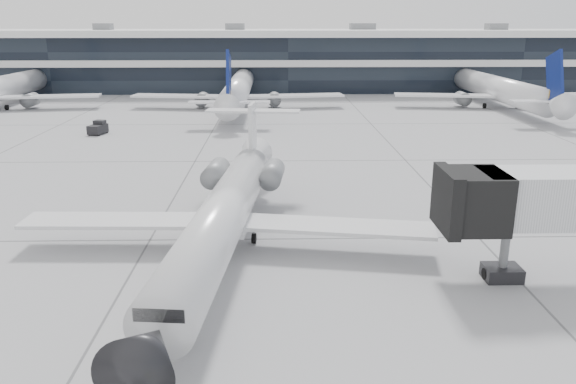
{
  "coord_description": "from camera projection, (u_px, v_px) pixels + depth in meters",
  "views": [
    {
      "loc": [
        -2.38,
        -31.73,
        12.61
      ],
      "look_at": [
        -1.62,
        1.25,
        2.6
      ],
      "focal_mm": 35.0,
      "sensor_mm": 36.0,
      "label": 1
    }
  ],
  "objects": [
    {
      "name": "ground",
      "position": [
        315.0,
        239.0,
        34.07
      ],
      "size": [
        220.0,
        220.0,
        0.0
      ],
      "primitive_type": "plane",
      "color": "gray",
      "rests_on": "ground"
    },
    {
      "name": "terminal",
      "position": [
        287.0,
        62.0,
        111.06
      ],
      "size": [
        170.0,
        22.0,
        10.0
      ],
      "primitive_type": "cube",
      "color": "black",
      "rests_on": "ground"
    },
    {
      "name": "bg_jet_center",
      "position": [
        239.0,
        107.0,
        86.51
      ],
      "size": [
        32.0,
        40.0,
        9.6
      ],
      "primitive_type": null,
      "color": "white",
      "rests_on": "ground"
    },
    {
      "name": "bg_jet_right",
      "position": [
        496.0,
        107.0,
        87.39
      ],
      "size": [
        32.0,
        40.0,
        9.6
      ],
      "primitive_type": null,
      "color": "white",
      "rests_on": "ground"
    },
    {
      "name": "regional_jet",
      "position": [
        225.0,
        212.0,
        31.74
      ],
      "size": [
        23.66,
        29.55,
        6.82
      ],
      "rotation": [
        0.0,
        0.0,
        -0.1
      ],
      "color": "silver",
      "rests_on": "ground"
    },
    {
      "name": "traffic_cone",
      "position": [
        261.0,
        181.0,
        45.45
      ],
      "size": [
        0.42,
        0.42,
        0.55
      ],
      "rotation": [
        0.0,
        0.0,
        -0.16
      ],
      "color": "#E6560C",
      "rests_on": "ground"
    },
    {
      "name": "far_tug",
      "position": [
        98.0,
        128.0,
        65.74
      ],
      "size": [
        1.99,
        2.71,
        1.55
      ],
      "rotation": [
        0.0,
        0.0,
        -0.25
      ],
      "color": "black",
      "rests_on": "ground"
    }
  ]
}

